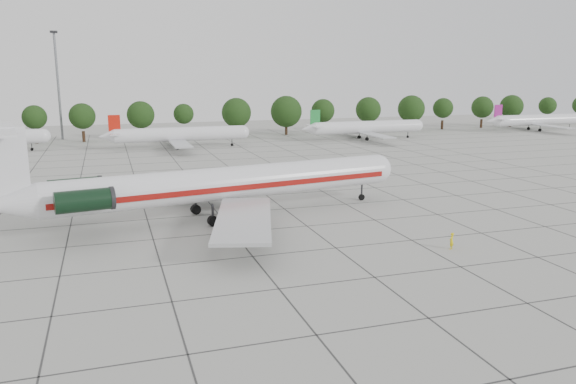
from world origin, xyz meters
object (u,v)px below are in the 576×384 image
object	(u,v)px
main_airliner	(209,185)
ground_crew	(451,241)
bg_airliner_c	(180,135)
bg_airliner_d	(366,127)
bg_airliner_e	(537,120)
floodlight_mast	(58,79)

from	to	relation	value
main_airliner	ground_crew	size ratio (longest dim) A/B	29.86
bg_airliner_c	bg_airliner_d	distance (m)	44.99
bg_airliner_c	bg_airliner_e	xyz separation A→B (m)	(99.34, 6.29, 0.00)
main_airliner	bg_airliner_c	world-z (taller)	main_airliner
bg_airliner_d	floodlight_mast	size ratio (longest dim) A/B	1.11
bg_airliner_c	bg_airliner_d	size ratio (longest dim) A/B	1.00
ground_crew	bg_airliner_d	size ratio (longest dim) A/B	0.06
bg_airliner_d	main_airliner	bearing A→B (deg)	-128.12
main_airliner	bg_airliner_e	size ratio (longest dim) A/B	1.67
floodlight_mast	bg_airliner_e	bearing A→B (deg)	-8.51
bg_airliner_d	bg_airliner_e	world-z (taller)	same
floodlight_mast	bg_airliner_d	bearing A→B (deg)	-18.17
main_airliner	bg_airliner_e	bearing A→B (deg)	23.41
bg_airliner_d	floodlight_mast	world-z (taller)	floodlight_mast
main_airliner	floodlight_mast	bearing A→B (deg)	93.99
floodlight_mast	ground_crew	bearing A→B (deg)	-68.86
bg_airliner_e	ground_crew	bearing A→B (deg)	-134.83
bg_airliner_c	bg_airliner_d	bearing A→B (deg)	2.44
main_airliner	ground_crew	world-z (taller)	main_airliner
ground_crew	bg_airliner_d	bearing A→B (deg)	-150.87
main_airliner	floodlight_mast	world-z (taller)	floodlight_mast
bg_airliner_e	floodlight_mast	world-z (taller)	floodlight_mast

